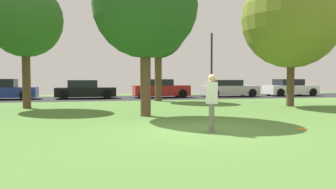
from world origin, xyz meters
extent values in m
plane|color=#547F38|center=(0.00, 0.00, 0.00)|extent=(44.00, 44.00, 0.00)
cube|color=#28282B|center=(0.00, 16.00, 0.00)|extent=(44.00, 6.40, 0.01)
cylinder|color=brown|center=(-5.75, 8.61, 1.54)|extent=(0.39, 0.39, 3.07)
sphere|color=#2D6023|center=(-5.75, 8.61, 4.31)|extent=(3.60, 3.60, 3.60)
cylinder|color=brown|center=(-0.64, 3.94, 1.55)|extent=(0.40, 0.40, 3.10)
sphere|color=#23511E|center=(-0.64, 3.94, 4.29)|extent=(4.07, 4.07, 4.07)
cylinder|color=brown|center=(7.55, 6.59, 1.37)|extent=(0.39, 0.39, 2.73)
sphere|color=olive|center=(7.55, 6.59, 4.60)|extent=(5.17, 5.17, 5.17)
cylinder|color=brown|center=(1.62, 12.21, 1.68)|extent=(0.46, 0.46, 3.36)
sphere|color=#23511E|center=(1.62, 12.21, 4.48)|extent=(3.42, 3.42, 3.42)
cylinder|color=slate|center=(0.42, -0.39, 0.39)|extent=(0.14, 0.14, 0.79)
cylinder|color=slate|center=(0.49, -0.24, 0.39)|extent=(0.14, 0.14, 0.79)
cube|color=silver|center=(0.45, -0.31, 1.08)|extent=(0.38, 0.33, 0.59)
sphere|color=tan|center=(0.45, -0.31, 1.48)|extent=(0.21, 0.21, 0.21)
cylinder|color=orange|center=(3.21, -0.43, 0.01)|extent=(0.27, 0.27, 0.03)
cube|color=#233893|center=(-8.57, 16.16, 0.50)|extent=(4.49, 1.76, 0.70)
cylinder|color=black|center=(-7.00, 17.03, 0.32)|extent=(0.64, 0.22, 0.64)
cylinder|color=black|center=(-7.00, 15.28, 0.32)|extent=(0.64, 0.22, 0.64)
cube|color=black|center=(-2.97, 15.96, 0.48)|extent=(4.24, 1.90, 0.65)
cube|color=black|center=(-3.18, 15.96, 1.07)|extent=(2.04, 1.67, 0.54)
cylinder|color=black|center=(-1.49, 16.91, 0.32)|extent=(0.64, 0.22, 0.64)
cylinder|color=black|center=(-1.49, 15.01, 0.32)|extent=(0.64, 0.22, 0.64)
cylinder|color=black|center=(-4.46, 16.91, 0.32)|extent=(0.64, 0.22, 0.64)
cylinder|color=black|center=(-4.46, 15.01, 0.32)|extent=(0.64, 0.22, 0.64)
cube|color=#B21E1E|center=(2.63, 15.90, 0.54)|extent=(4.22, 1.76, 0.78)
cube|color=black|center=(2.42, 15.90, 1.17)|extent=(2.03, 1.55, 0.47)
cylinder|color=black|center=(4.11, 16.78, 0.32)|extent=(0.64, 0.22, 0.64)
cylinder|color=black|center=(4.11, 15.02, 0.32)|extent=(0.64, 0.22, 0.64)
cylinder|color=black|center=(1.15, 16.78, 0.32)|extent=(0.64, 0.22, 0.64)
cylinder|color=black|center=(1.15, 15.02, 0.32)|extent=(0.64, 0.22, 0.64)
cube|color=#B7B7BC|center=(8.23, 15.81, 0.51)|extent=(4.54, 1.73, 0.73)
cube|color=black|center=(8.00, 15.81, 1.11)|extent=(2.18, 1.52, 0.46)
cylinder|color=black|center=(9.82, 16.67, 0.32)|extent=(0.64, 0.22, 0.64)
cylinder|color=black|center=(9.82, 14.94, 0.32)|extent=(0.64, 0.22, 0.64)
cylinder|color=black|center=(6.64, 16.67, 0.32)|extent=(0.64, 0.22, 0.64)
cylinder|color=black|center=(6.64, 14.94, 0.32)|extent=(0.64, 0.22, 0.64)
cube|color=white|center=(13.83, 15.85, 0.52)|extent=(4.31, 1.81, 0.73)
cube|color=black|center=(13.61, 15.85, 1.14)|extent=(2.07, 1.59, 0.52)
cylinder|color=black|center=(15.34, 16.76, 0.32)|extent=(0.64, 0.22, 0.64)
cylinder|color=black|center=(15.34, 14.95, 0.32)|extent=(0.64, 0.22, 0.64)
cylinder|color=black|center=(12.32, 16.76, 0.32)|extent=(0.64, 0.22, 0.64)
cylinder|color=black|center=(12.32, 14.95, 0.32)|extent=(0.64, 0.22, 0.64)
cylinder|color=#2D2D33|center=(5.30, 12.20, 2.25)|extent=(0.14, 0.14, 4.50)
camera|label=1|loc=(-2.83, -8.74, 1.48)|focal=35.27mm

